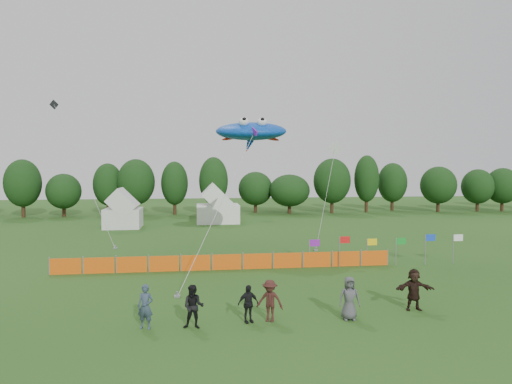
{
  "coord_description": "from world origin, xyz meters",
  "views": [
    {
      "loc": [
        -3.44,
        -20.06,
        6.58
      ],
      "look_at": [
        0.0,
        6.0,
        5.2
      ],
      "focal_mm": 32.0,
      "sensor_mm": 36.0,
      "label": 1
    }
  ],
  "objects": [
    {
      "name": "spectator_d",
      "position": [
        -1.28,
        -1.06,
        0.81
      ],
      "size": [
        1.02,
        0.67,
        1.61
      ],
      "primitive_type": "imported",
      "rotation": [
        0.0,
        0.0,
        0.32
      ],
      "color": "black",
      "rests_on": "ground"
    },
    {
      "name": "tent_left",
      "position": [
        -11.42,
        31.46,
        1.77
      ],
      "size": [
        3.97,
        3.97,
        3.5
      ],
      "color": "silver",
      "rests_on": "ground"
    },
    {
      "name": "small_kite_white",
      "position": [
        8.3,
        18.68,
        6.35
      ],
      "size": [
        3.86,
        5.18,
        9.03
      ],
      "color": "silver",
      "rests_on": "ground"
    },
    {
      "name": "spectator_e",
      "position": [
        3.12,
        -1.27,
        0.94
      ],
      "size": [
        0.96,
        0.67,
        1.88
      ],
      "primitive_type": "imported",
      "rotation": [
        0.0,
        0.0,
        -0.08
      ],
      "color": "#48494D",
      "rests_on": "ground"
    },
    {
      "name": "flag_row",
      "position": [
        9.22,
        9.03,
        1.33
      ],
      "size": [
        10.73,
        0.46,
        2.09
      ],
      "color": "gray",
      "rests_on": "ground"
    },
    {
      "name": "stingray_kite",
      "position": [
        0.98,
        16.64,
        9.49
      ],
      "size": [
        8.63,
        20.72,
        10.54
      ],
      "color": "blue",
      "rests_on": "ground"
    },
    {
      "name": "spectator_b",
      "position": [
        -3.58,
        -1.48,
        0.9
      ],
      "size": [
        0.98,
        0.83,
        1.8
      ],
      "primitive_type": "imported",
      "rotation": [
        0.0,
        0.0,
        -0.18
      ],
      "color": "black",
      "rests_on": "ground"
    },
    {
      "name": "small_kite_dark",
      "position": [
        -13.54,
        21.01,
        7.24
      ],
      "size": [
        6.59,
        5.39,
        12.71
      ],
      "color": "black",
      "rests_on": "ground"
    },
    {
      "name": "tent_right",
      "position": [
        -0.85,
        34.72,
        1.83
      ],
      "size": [
        5.13,
        4.1,
        3.62
      ],
      "color": "white",
      "rests_on": "ground"
    },
    {
      "name": "spectator_a",
      "position": [
        -5.53,
        -1.25,
        0.91
      ],
      "size": [
        0.76,
        0.61,
        1.82
      ],
      "primitive_type": "imported",
      "rotation": [
        0.0,
        0.0,
        -0.3
      ],
      "color": "#314052",
      "rests_on": "ground"
    },
    {
      "name": "barrier_fence",
      "position": [
        -1.5,
        9.17,
        0.5
      ],
      "size": [
        21.9,
        0.06,
        1.0
      ],
      "color": "#E6550C",
      "rests_on": "ground"
    },
    {
      "name": "treeline",
      "position": [
        1.61,
        44.93,
        4.18
      ],
      "size": [
        104.57,
        8.78,
        8.36
      ],
      "color": "#382314",
      "rests_on": "ground"
    },
    {
      "name": "spectator_c",
      "position": [
        -0.33,
        -1.06,
        0.9
      ],
      "size": [
        1.34,
        1.1,
        1.8
      ],
      "primitive_type": "imported",
      "rotation": [
        0.0,
        0.0,
        -0.44
      ],
      "color": "#3A1B17",
      "rests_on": "ground"
    },
    {
      "name": "ground",
      "position": [
        0.0,
        0.0,
        0.0
      ],
      "size": [
        160.0,
        160.0,
        0.0
      ],
      "primitive_type": "plane",
      "color": "#234C16",
      "rests_on": "ground"
    },
    {
      "name": "spectator_f",
      "position": [
        6.54,
        -0.38,
        0.96
      ],
      "size": [
        1.83,
        0.75,
        1.92
      ],
      "primitive_type": "imported",
      "rotation": [
        0.0,
        0.0,
        -0.1
      ],
      "color": "black",
      "rests_on": "ground"
    }
  ]
}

